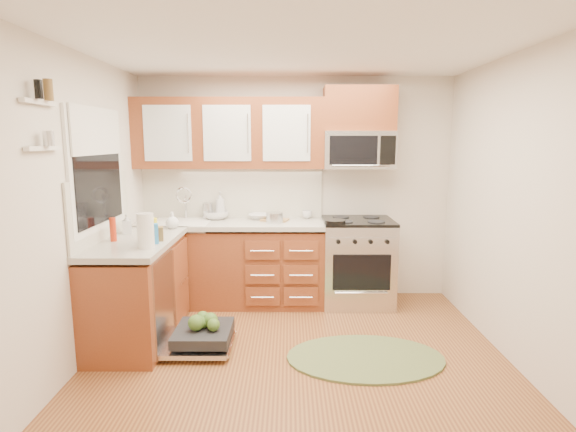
{
  "coord_description": "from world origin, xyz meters",
  "views": [
    {
      "loc": [
        -0.07,
        -3.38,
        1.8
      ],
      "look_at": [
        -0.08,
        0.85,
        1.09
      ],
      "focal_mm": 28.0,
      "sensor_mm": 36.0,
      "label": 1
    }
  ],
  "objects_px": {
    "skillet": "(335,222)",
    "bowl_b": "(216,215)",
    "range": "(357,262)",
    "cup": "(307,214)",
    "sink": "(182,233)",
    "bowl_a": "(260,216)",
    "stock_pot": "(275,218)",
    "cutting_board": "(275,220)",
    "upper_cabinets": "(229,134)",
    "dishwasher": "(199,338)",
    "microwave": "(358,150)",
    "rug": "(365,358)",
    "paper_towel_roll": "(146,231)"
  },
  "relations": [
    {
      "from": "cutting_board",
      "to": "bowl_a",
      "type": "relative_size",
      "value": 1.19
    },
    {
      "from": "microwave",
      "to": "sink",
      "type": "height_order",
      "value": "microwave"
    },
    {
      "from": "bowl_b",
      "to": "range",
      "type": "bearing_deg",
      "value": -6.15
    },
    {
      "from": "skillet",
      "to": "dishwasher",
      "type": "bearing_deg",
      "value": -145.07
    },
    {
      "from": "cup",
      "to": "upper_cabinets",
      "type": "bearing_deg",
      "value": -175.0
    },
    {
      "from": "skillet",
      "to": "cutting_board",
      "type": "xyz_separation_m",
      "value": [
        -0.63,
        0.31,
        -0.04
      ]
    },
    {
      "from": "paper_towel_roll",
      "to": "cup",
      "type": "height_order",
      "value": "paper_towel_roll"
    },
    {
      "from": "paper_towel_roll",
      "to": "bowl_b",
      "type": "bearing_deg",
      "value": 75.67
    },
    {
      "from": "dishwasher",
      "to": "bowl_a",
      "type": "height_order",
      "value": "bowl_a"
    },
    {
      "from": "range",
      "to": "stock_pot",
      "type": "height_order",
      "value": "stock_pot"
    },
    {
      "from": "rug",
      "to": "stock_pot",
      "type": "height_order",
      "value": "stock_pot"
    },
    {
      "from": "microwave",
      "to": "cutting_board",
      "type": "height_order",
      "value": "microwave"
    },
    {
      "from": "range",
      "to": "skillet",
      "type": "relative_size",
      "value": 4.32
    },
    {
      "from": "skillet",
      "to": "microwave",
      "type": "bearing_deg",
      "value": 52.88
    },
    {
      "from": "skillet",
      "to": "cutting_board",
      "type": "relative_size",
      "value": 0.77
    },
    {
      "from": "upper_cabinets",
      "to": "bowl_a",
      "type": "xyz_separation_m",
      "value": [
        0.32,
        0.03,
        -0.92
      ]
    },
    {
      "from": "cutting_board",
      "to": "bowl_b",
      "type": "relative_size",
      "value": 1.02
    },
    {
      "from": "dishwasher",
      "to": "bowl_b",
      "type": "height_order",
      "value": "bowl_b"
    },
    {
      "from": "microwave",
      "to": "cutting_board",
      "type": "xyz_separation_m",
      "value": [
        -0.91,
        -0.06,
        -0.76
      ]
    },
    {
      "from": "paper_towel_roll",
      "to": "upper_cabinets",
      "type": "bearing_deg",
      "value": 68.85
    },
    {
      "from": "rug",
      "to": "cutting_board",
      "type": "xyz_separation_m",
      "value": [
        -0.8,
        1.38,
        0.93
      ]
    },
    {
      "from": "range",
      "to": "stock_pot",
      "type": "distance_m",
      "value": 1.04
    },
    {
      "from": "upper_cabinets",
      "to": "stock_pot",
      "type": "relative_size",
      "value": 11.05
    },
    {
      "from": "cup",
      "to": "microwave",
      "type": "bearing_deg",
      "value": -10.35
    },
    {
      "from": "upper_cabinets",
      "to": "cup",
      "type": "height_order",
      "value": "upper_cabinets"
    },
    {
      "from": "range",
      "to": "dishwasher",
      "type": "bearing_deg",
      "value": -143.73
    },
    {
      "from": "sink",
      "to": "range",
      "type": "bearing_deg",
      "value": 0.3
    },
    {
      "from": "dishwasher",
      "to": "cutting_board",
      "type": "relative_size",
      "value": 2.44
    },
    {
      "from": "rug",
      "to": "cup",
      "type": "height_order",
      "value": "cup"
    },
    {
      "from": "upper_cabinets",
      "to": "range",
      "type": "relative_size",
      "value": 2.16
    },
    {
      "from": "upper_cabinets",
      "to": "stock_pot",
      "type": "xyz_separation_m",
      "value": [
        0.5,
        -0.2,
        -0.89
      ]
    },
    {
      "from": "dishwasher",
      "to": "paper_towel_roll",
      "type": "xyz_separation_m",
      "value": [
        -0.39,
        -0.08,
        0.97
      ]
    },
    {
      "from": "range",
      "to": "dishwasher",
      "type": "xyz_separation_m",
      "value": [
        -1.54,
        -1.13,
        -0.38
      ]
    },
    {
      "from": "sink",
      "to": "rug",
      "type": "distance_m",
      "value": 2.37
    },
    {
      "from": "microwave",
      "to": "bowl_a",
      "type": "xyz_separation_m",
      "value": [
        -1.08,
        0.05,
        -0.75
      ]
    },
    {
      "from": "bowl_a",
      "to": "cup",
      "type": "distance_m",
      "value": 0.54
    },
    {
      "from": "stock_pot",
      "to": "cutting_board",
      "type": "bearing_deg",
      "value": 91.12
    },
    {
      "from": "paper_towel_roll",
      "to": "cup",
      "type": "bearing_deg",
      "value": 46.01
    },
    {
      "from": "cutting_board",
      "to": "microwave",
      "type": "bearing_deg",
      "value": 3.54
    },
    {
      "from": "range",
      "to": "bowl_b",
      "type": "relative_size",
      "value": 3.37
    },
    {
      "from": "bowl_a",
      "to": "bowl_b",
      "type": "bearing_deg",
      "value": 180.0
    },
    {
      "from": "upper_cabinets",
      "to": "cup",
      "type": "distance_m",
      "value": 1.25
    },
    {
      "from": "cup",
      "to": "sink",
      "type": "bearing_deg",
      "value": -170.55
    },
    {
      "from": "upper_cabinets",
      "to": "microwave",
      "type": "bearing_deg",
      "value": -1.02
    },
    {
      "from": "dishwasher",
      "to": "rug",
      "type": "xyz_separation_m",
      "value": [
        1.43,
        -0.19,
        -0.09
      ]
    },
    {
      "from": "upper_cabinets",
      "to": "paper_towel_roll",
      "type": "height_order",
      "value": "upper_cabinets"
    },
    {
      "from": "sink",
      "to": "dishwasher",
      "type": "height_order",
      "value": "sink"
    },
    {
      "from": "skillet",
      "to": "bowl_b",
      "type": "bearing_deg",
      "value": 162.06
    },
    {
      "from": "stock_pot",
      "to": "cup",
      "type": "xyz_separation_m",
      "value": [
        0.36,
        0.27,
        -0.01
      ]
    },
    {
      "from": "range",
      "to": "cutting_board",
      "type": "bearing_deg",
      "value": 176.01
    }
  ]
}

